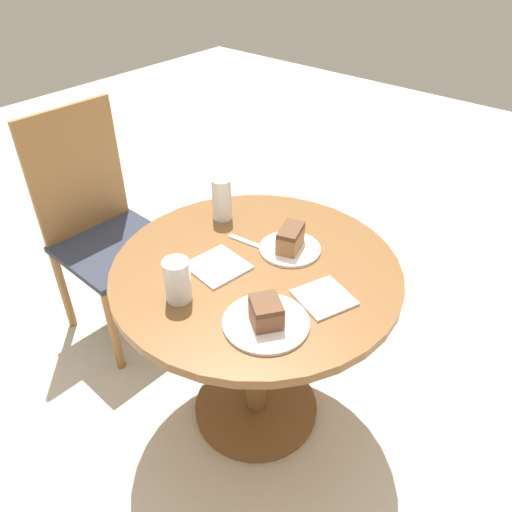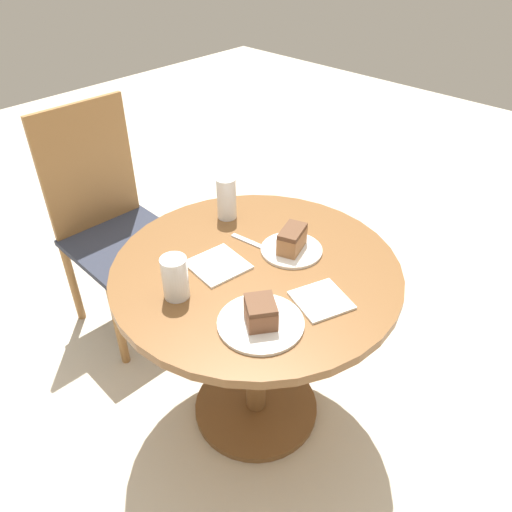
% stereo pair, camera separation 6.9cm
% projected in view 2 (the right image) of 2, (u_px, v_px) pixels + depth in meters
% --- Properties ---
extents(ground_plane, '(8.00, 8.00, 0.00)m').
position_uv_depth(ground_plane, '(256.00, 408.00, 1.96)').
color(ground_plane, beige).
extents(table, '(0.90, 0.90, 0.70)m').
position_uv_depth(table, '(256.00, 306.00, 1.65)').
color(table, brown).
rests_on(table, ground_plane).
extents(chair, '(0.45, 0.44, 0.99)m').
position_uv_depth(chair, '(112.00, 222.00, 2.13)').
color(chair, olive).
rests_on(chair, ground_plane).
extents(plate_near, '(0.20, 0.20, 0.01)m').
position_uv_depth(plate_near, '(291.00, 250.00, 1.61)').
color(plate_near, white).
rests_on(plate_near, table).
extents(plate_far, '(0.24, 0.24, 0.01)m').
position_uv_depth(plate_far, '(261.00, 323.00, 1.34)').
color(plate_far, white).
rests_on(plate_far, table).
extents(cake_slice_near, '(0.13, 0.10, 0.08)m').
position_uv_depth(cake_slice_near, '(292.00, 239.00, 1.58)').
color(cake_slice_near, '#9E6B42').
rests_on(cake_slice_near, plate_near).
extents(cake_slice_far, '(0.12, 0.12, 0.07)m').
position_uv_depth(cake_slice_far, '(261.00, 312.00, 1.31)').
color(cake_slice_far, brown).
rests_on(cake_slice_far, plate_far).
extents(glass_lemonade, '(0.07, 0.07, 0.13)m').
position_uv_depth(glass_lemonade, '(175.00, 280.00, 1.40)').
color(glass_lemonade, silver).
rests_on(glass_lemonade, table).
extents(glass_water, '(0.07, 0.07, 0.15)m').
position_uv_depth(glass_water, '(227.00, 200.00, 1.74)').
color(glass_water, silver).
rests_on(glass_water, table).
extents(napkin_stack, '(0.18, 0.18, 0.01)m').
position_uv_depth(napkin_stack, '(218.00, 265.00, 1.55)').
color(napkin_stack, white).
rests_on(napkin_stack, table).
extents(fork, '(0.04, 0.18, 0.00)m').
position_uv_depth(fork, '(254.00, 244.00, 1.64)').
color(fork, silver).
rests_on(fork, table).
extents(napkin_side, '(0.19, 0.19, 0.01)m').
position_uv_depth(napkin_side, '(321.00, 300.00, 1.41)').
color(napkin_side, white).
rests_on(napkin_side, table).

